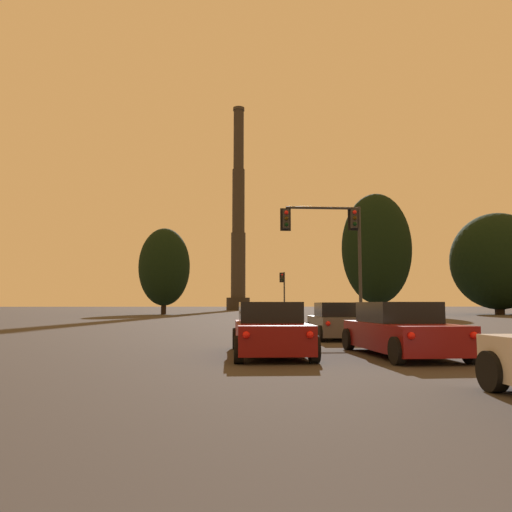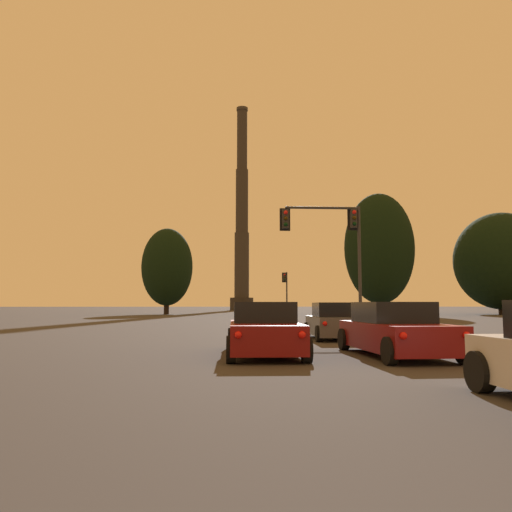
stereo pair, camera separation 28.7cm
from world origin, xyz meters
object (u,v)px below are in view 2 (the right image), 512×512
at_px(sedan_right_lane_second, 395,331).
at_px(smokestack, 242,229).
at_px(hatchback_right_lane_front, 334,322).
at_px(sedan_center_lane_second, 264,330).
at_px(traffic_light_far_right, 286,287).
at_px(traffic_light_overhead_right, 334,236).

height_order(sedan_right_lane_second, smokestack, smokestack).
height_order(hatchback_right_lane_front, smokestack, smokestack).
xyz_separation_m(sedan_center_lane_second, smokestack, (3.01, 103.11, 18.48)).
height_order(sedan_center_lane_second, smokestack, smokestack).
xyz_separation_m(sedan_right_lane_second, hatchback_right_lane_front, (-0.20, 6.46, -0.00)).
relative_size(sedan_right_lane_second, hatchback_right_lane_front, 1.14).
relative_size(sedan_center_lane_second, traffic_light_far_right, 0.87).
bearing_deg(smokestack, sedan_right_lane_second, -89.75).
height_order(sedan_center_lane_second, traffic_light_overhead_right, traffic_light_overhead_right).
distance_m(traffic_light_far_right, smokestack, 56.42).
bearing_deg(hatchback_right_lane_front, smokestack, 92.24).
xyz_separation_m(sedan_center_lane_second, hatchback_right_lane_front, (3.25, 5.94, -0.00)).
xyz_separation_m(sedan_center_lane_second, traffic_light_overhead_right, (4.87, 12.88, 4.41)).
bearing_deg(sedan_center_lane_second, traffic_light_overhead_right, 70.32).
relative_size(traffic_light_overhead_right, traffic_light_far_right, 1.23).
relative_size(sedan_center_lane_second, smokestack, 0.10).
xyz_separation_m(hatchback_right_lane_front, smokestack, (-0.25, 97.17, 18.49)).
xyz_separation_m(traffic_light_overhead_right, smokestack, (-1.87, 90.23, 14.07)).
bearing_deg(traffic_light_far_right, sedan_right_lane_second, -93.72).
bearing_deg(hatchback_right_lane_front, sedan_right_lane_second, -86.13).
bearing_deg(smokestack, traffic_light_far_right, -86.12).
xyz_separation_m(sedan_center_lane_second, traffic_light_far_right, (6.67, 49.00, 2.91)).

